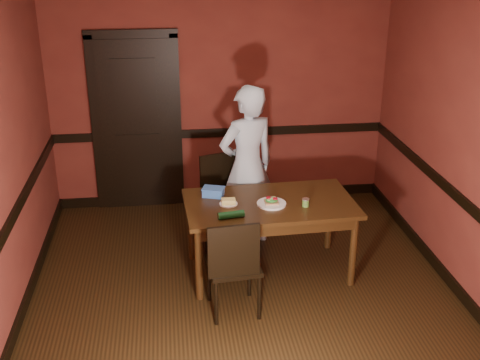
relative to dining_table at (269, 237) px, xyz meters
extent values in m
cube|color=black|center=(-0.30, -0.46, -0.38)|extent=(4.00, 4.50, 0.01)
cube|color=maroon|center=(-0.30, 1.79, 0.97)|extent=(4.00, 0.02, 2.70)
cube|color=maroon|center=(-0.30, -2.71, 0.97)|extent=(4.00, 0.02, 2.70)
cube|color=maroon|center=(-2.30, -0.46, 0.97)|extent=(0.02, 4.50, 2.70)
cube|color=maroon|center=(1.70, -0.46, 0.97)|extent=(0.02, 4.50, 2.70)
cube|color=black|center=(-0.30, 1.77, 0.52)|extent=(4.00, 0.03, 0.10)
cube|color=black|center=(-2.29, -0.46, 0.52)|extent=(0.03, 4.50, 0.10)
cube|color=black|center=(1.68, -0.46, 0.52)|extent=(0.03, 4.50, 0.10)
cube|color=black|center=(-0.30, 1.77, -0.32)|extent=(4.00, 0.03, 0.12)
cube|color=black|center=(-2.29, -0.46, -0.32)|extent=(0.03, 4.50, 0.12)
cube|color=black|center=(1.68, -0.46, -0.32)|extent=(0.03, 4.50, 0.12)
cube|color=black|center=(-1.30, 1.75, 0.64)|extent=(0.85, 0.04, 2.05)
cube|color=black|center=(-1.78, 1.77, 0.64)|extent=(0.10, 0.06, 2.15)
cube|color=black|center=(-0.83, 1.77, 0.64)|extent=(0.10, 0.06, 2.15)
cube|color=black|center=(-1.30, 1.77, 1.72)|extent=(1.05, 0.06, 0.10)
cube|color=black|center=(0.00, 0.00, 0.00)|extent=(1.66, 0.98, 0.76)
imported|color=silver|center=(-0.13, 0.66, 0.50)|extent=(0.75, 0.62, 1.75)
cylinder|color=white|center=(0.00, -0.06, 0.39)|extent=(0.28, 0.28, 0.01)
cube|color=#AB7B52|center=(0.00, -0.06, 0.40)|extent=(0.13, 0.12, 0.02)
ellipsoid|color=green|center=(0.00, -0.06, 0.43)|extent=(0.12, 0.11, 0.03)
cylinder|color=red|center=(-0.02, -0.05, 0.45)|extent=(0.05, 0.05, 0.01)
cylinder|color=red|center=(0.04, -0.07, 0.45)|extent=(0.05, 0.05, 0.01)
cylinder|color=#97C569|center=(-0.03, -0.09, 0.44)|extent=(0.03, 0.03, 0.01)
cylinder|color=#97C569|center=(0.03, -0.04, 0.44)|extent=(0.03, 0.03, 0.01)
cylinder|color=#97C569|center=(0.00, -0.06, 0.44)|extent=(0.03, 0.03, 0.01)
cylinder|color=#538134|center=(0.32, -0.14, 0.41)|extent=(0.06, 0.06, 0.07)
cylinder|color=beige|center=(0.32, -0.14, 0.45)|extent=(0.07, 0.07, 0.01)
cylinder|color=white|center=(-0.40, -0.01, 0.39)|extent=(0.17, 0.17, 0.01)
cube|color=#EEDA74|center=(-0.40, -0.01, 0.41)|extent=(0.13, 0.09, 0.04)
cube|color=#386DC4|center=(-0.53, 0.20, 0.42)|extent=(0.23, 0.19, 0.08)
cube|color=#386DC4|center=(-0.53, 0.20, 0.46)|extent=(0.24, 0.20, 0.01)
cylinder|color=#0F3E18|center=(-0.41, -0.31, 0.41)|extent=(0.25, 0.10, 0.07)
camera|label=1|loc=(-0.93, -5.16, 2.77)|focal=45.00mm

